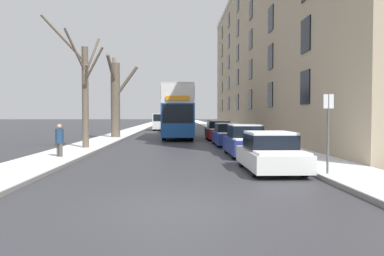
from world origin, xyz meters
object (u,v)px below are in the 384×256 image
(parked_car_3, at_px, (219,131))
(street_sign_post, at_px, (328,130))
(bare_tree_left_0, at_px, (84,90))
(parked_car_1, at_px, (245,142))
(bare_tree_left_1, at_px, (116,97))
(parked_car_0, at_px, (271,153))
(parked_car_2, at_px, (228,135))
(pedestrian_left_sidewalk, at_px, (60,140))
(double_decker_bus, at_px, (178,109))
(oncoming_van, at_px, (161,121))

(parked_car_3, xyz_separation_m, street_sign_post, (1.40, -18.27, 0.82))
(bare_tree_left_0, height_order, parked_car_1, bare_tree_left_0)
(bare_tree_left_1, height_order, street_sign_post, bare_tree_left_1)
(bare_tree_left_1, height_order, parked_car_0, bare_tree_left_1)
(parked_car_2, height_order, pedestrian_left_sidewalk, pedestrian_left_sidewalk)
(bare_tree_left_1, height_order, double_decker_bus, bare_tree_left_1)
(double_decker_bus, distance_m, parked_car_1, 14.50)
(bare_tree_left_1, bearing_deg, double_decker_bus, 10.41)
(bare_tree_left_1, bearing_deg, parked_car_1, -57.42)
(double_decker_bus, xyz_separation_m, parked_car_1, (3.26, -14.01, -1.76))
(bare_tree_left_0, xyz_separation_m, parked_car_3, (8.47, 8.59, -2.67))
(double_decker_bus, height_order, street_sign_post, double_decker_bus)
(bare_tree_left_0, distance_m, oncoming_van, 27.19)
(parked_car_1, height_order, oncoming_van, oncoming_van)
(parked_car_3, height_order, pedestrian_left_sidewalk, pedestrian_left_sidewalk)
(parked_car_2, bearing_deg, bare_tree_left_0, -160.99)
(bare_tree_left_1, xyz_separation_m, parked_car_0, (8.36, -18.03, -2.78))
(parked_car_0, bearing_deg, oncoming_van, 98.70)
(bare_tree_left_1, relative_size, parked_car_0, 1.75)
(pedestrian_left_sidewalk, bearing_deg, bare_tree_left_1, 126.66)
(bare_tree_left_0, bearing_deg, bare_tree_left_1, 89.38)
(parked_car_1, bearing_deg, bare_tree_left_1, 122.58)
(parked_car_1, bearing_deg, double_decker_bus, 103.09)
(bare_tree_left_0, distance_m, pedestrian_left_sidewalk, 5.19)
(bare_tree_left_0, xyz_separation_m, parked_car_2, (8.47, 2.92, -2.70))
(bare_tree_left_1, relative_size, oncoming_van, 1.34)
(bare_tree_left_1, bearing_deg, pedestrian_left_sidewalk, -90.36)
(parked_car_3, bearing_deg, bare_tree_left_0, -134.57)
(double_decker_bus, bearing_deg, bare_tree_left_0, -115.60)
(parked_car_2, bearing_deg, street_sign_post, -83.66)
(parked_car_1, xyz_separation_m, oncoming_van, (-5.36, 30.08, 0.48))
(bare_tree_left_0, xyz_separation_m, parked_car_0, (8.47, -8.10, -2.73))
(bare_tree_left_0, distance_m, parked_car_0, 12.03)
(parked_car_0, bearing_deg, street_sign_post, -48.42)
(double_decker_bus, bearing_deg, parked_car_2, -67.71)
(pedestrian_left_sidewalk, bearing_deg, bare_tree_left_0, 127.23)
(bare_tree_left_1, height_order, parked_car_1, bare_tree_left_1)
(street_sign_post, bearing_deg, double_decker_bus, 102.78)
(parked_car_0, bearing_deg, parked_car_2, 90.00)
(oncoming_van, distance_m, pedestrian_left_sidewalk, 31.62)
(pedestrian_left_sidewalk, bearing_deg, oncoming_van, 121.42)
(pedestrian_left_sidewalk, height_order, street_sign_post, street_sign_post)
(bare_tree_left_0, relative_size, parked_car_0, 1.84)
(parked_car_1, height_order, street_sign_post, street_sign_post)
(parked_car_1, height_order, parked_car_2, parked_car_1)
(parked_car_0, distance_m, parked_car_1, 4.95)
(parked_car_0, bearing_deg, pedestrian_left_sidewalk, 157.17)
(bare_tree_left_0, relative_size, parked_car_2, 1.65)
(parked_car_2, height_order, parked_car_3, parked_car_3)
(parked_car_2, bearing_deg, parked_car_3, 90.00)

